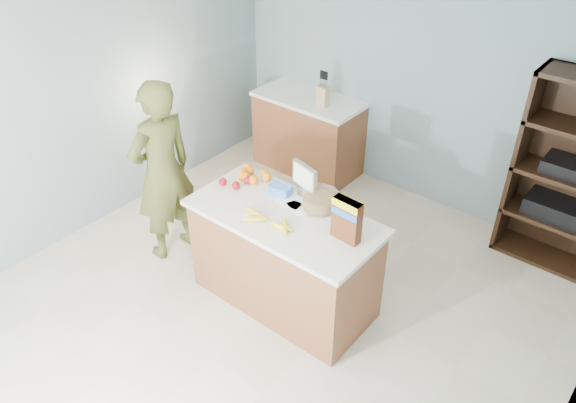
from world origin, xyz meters
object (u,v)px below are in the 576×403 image
Objects in this scene: counter_peninsula at (284,262)px; person at (163,172)px; shelving_unit at (569,177)px; tv at (305,178)px; cereal_box at (347,217)px.

person is (-1.28, -0.14, 0.45)m from counter_peninsula.
shelving_unit is (1.55, 2.05, 0.45)m from counter_peninsula.
shelving_unit is 2.36m from tv.
tv is at bearing 155.22° from cereal_box.
shelving_unit is at bearing 52.89° from counter_peninsula.
counter_peninsula is 0.90× the size of person.
tv is (-0.05, 0.33, 0.64)m from counter_peninsula.
shelving_unit reaches higher than tv.
tv reaches higher than counter_peninsula.
cereal_box is at bearing 100.19° from person.
counter_peninsula is at bearing -127.11° from shelving_unit.
shelving_unit reaches higher than cereal_box.
cereal_box is (-1.01, -2.00, 0.23)m from shelving_unit.
tv is at bearing 99.16° from counter_peninsula.
shelving_unit is 1.04× the size of person.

